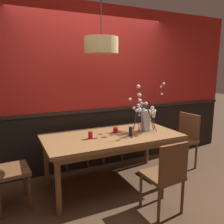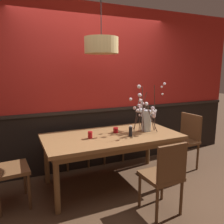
% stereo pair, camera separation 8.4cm
% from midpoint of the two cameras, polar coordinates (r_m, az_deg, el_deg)
% --- Properties ---
extents(ground_plane, '(24.00, 24.00, 0.00)m').
position_cam_midpoint_polar(ground_plane, '(3.53, -0.72, -17.43)').
color(ground_plane, '#4C3321').
extents(back_wall, '(5.66, 0.14, 2.68)m').
position_cam_midpoint_polar(back_wall, '(3.80, -5.44, 5.71)').
color(back_wall, black).
rests_on(back_wall, ground).
extents(dining_table, '(1.92, 0.97, 0.74)m').
position_cam_midpoint_polar(dining_table, '(3.27, -0.75, -7.14)').
color(dining_table, olive).
rests_on(dining_table, ground).
extents(chair_near_side_right, '(0.41, 0.42, 0.88)m').
position_cam_midpoint_polar(chair_near_side_right, '(2.74, 12.53, -14.84)').
color(chair_near_side_right, brown).
rests_on(chair_near_side_right, ground).
extents(chair_head_east_end, '(0.43, 0.48, 0.92)m').
position_cam_midpoint_polar(chair_head_east_end, '(4.08, 17.09, -5.92)').
color(chair_head_east_end, brown).
rests_on(chair_head_east_end, ground).
extents(chair_far_side_right, '(0.43, 0.44, 0.89)m').
position_cam_midpoint_polar(chair_far_side_right, '(4.23, -1.78, -5.19)').
color(chair_far_side_right, brown).
rests_on(chair_far_side_right, ground).
extents(chair_far_side_left, '(0.43, 0.39, 0.92)m').
position_cam_midpoint_polar(chair_far_side_left, '(4.00, -10.47, -6.07)').
color(chair_far_side_left, brown).
rests_on(chair_far_side_left, ground).
extents(chair_head_west_end, '(0.42, 0.47, 0.95)m').
position_cam_midpoint_polar(chair_head_west_end, '(3.04, -26.20, -12.15)').
color(chair_head_west_end, brown).
rests_on(chair_head_west_end, ground).
extents(vase_with_blossoms, '(0.40, 0.45, 0.73)m').
position_cam_midpoint_polar(vase_with_blossoms, '(3.45, 7.62, -1.10)').
color(vase_with_blossoms, silver).
rests_on(vase_with_blossoms, dining_table).
extents(candle_holder_nearer_center, '(0.08, 0.08, 0.08)m').
position_cam_midpoint_polar(candle_holder_nearer_center, '(3.34, 0.16, -4.57)').
color(candle_holder_nearer_center, '#9E0F14').
rests_on(candle_holder_nearer_center, dining_table).
extents(candle_holder_nearer_edge, '(0.07, 0.07, 0.09)m').
position_cam_midpoint_polar(candle_holder_nearer_edge, '(3.08, -6.23, -5.81)').
color(candle_holder_nearer_edge, '#9E0F14').
rests_on(candle_holder_nearer_edge, dining_table).
extents(condiment_bottle, '(0.05, 0.05, 0.15)m').
position_cam_midpoint_polar(condiment_bottle, '(3.17, 3.95, -4.82)').
color(condiment_bottle, black).
rests_on(condiment_bottle, dining_table).
extents(pendant_lamp, '(0.45, 0.45, 0.82)m').
position_cam_midpoint_polar(pendant_lamp, '(3.14, -3.51, 16.36)').
color(pendant_lamp, tan).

